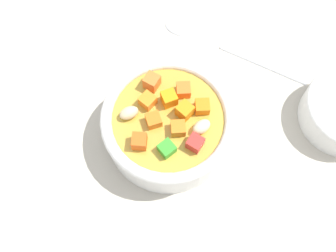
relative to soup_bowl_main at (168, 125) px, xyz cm
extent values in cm
cube|color=#BAB2A0|center=(0.00, 0.00, -4.33)|extent=(140.00, 140.00, 2.00)
cylinder|color=white|center=(0.00, 0.00, -0.84)|extent=(15.62, 15.62, 4.98)
torus|color=white|center=(0.00, 0.00, 2.06)|extent=(16.07, 16.07, 1.39)
cylinder|color=gold|center=(0.00, 0.00, 1.85)|extent=(13.27, 13.27, 0.40)
cube|color=orange|center=(4.75, 0.59, 2.97)|extent=(2.34, 2.34, 1.85)
cube|color=orange|center=(0.06, -2.04, 2.96)|extent=(2.27, 2.27, 1.82)
cube|color=green|center=(-3.76, 1.28, 2.69)|extent=(2.16, 2.16, 1.28)
ellipsoid|color=beige|center=(1.68, 4.25, 2.75)|extent=(1.82, 2.51, 1.41)
cube|color=orange|center=(2.73, -2.74, 2.71)|extent=(2.00, 2.00, 1.33)
cube|color=orange|center=(-1.79, -0.67, 2.72)|extent=(1.99, 1.99, 1.34)
cube|color=#E45A1B|center=(-2.11, 4.02, 2.88)|extent=(2.15, 2.15, 1.66)
cube|color=orange|center=(2.05, -0.76, 2.93)|extent=(1.80, 1.80, 1.75)
cube|color=orange|center=(0.35, 1.76, 2.71)|extent=(1.70, 1.70, 1.31)
cube|color=orange|center=(2.60, 1.74, 2.74)|extent=(2.29, 2.29, 1.37)
cube|color=orange|center=(0.34, -4.20, 2.72)|extent=(2.01, 2.01, 1.34)
cube|color=red|center=(-4.10, -1.97, 2.80)|extent=(2.34, 2.34, 1.51)
ellipsoid|color=beige|center=(-2.44, -3.26, 2.81)|extent=(2.16, 2.67, 1.52)
cylinder|color=silver|center=(6.09, -15.65, -2.99)|extent=(9.45, 9.77, 0.69)
ellipsoid|color=silver|center=(15.32, -6.08, -2.86)|extent=(4.24, 4.29, 0.94)
camera|label=1|loc=(-18.22, 5.50, 46.47)|focal=43.93mm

